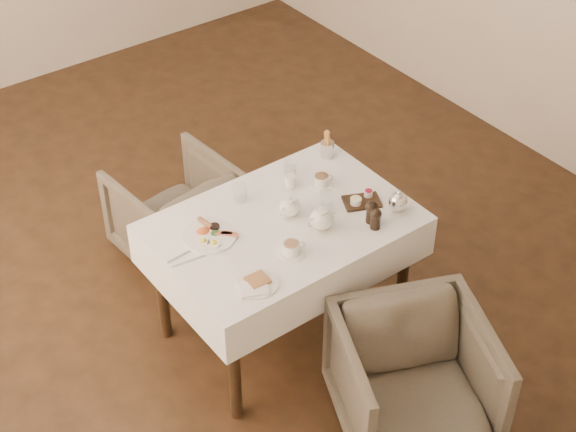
% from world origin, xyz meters
% --- Properties ---
extents(table, '(1.28, 0.88, 0.75)m').
position_xyz_m(table, '(-0.19, -0.88, 0.64)').
color(table, black).
rests_on(table, ground).
extents(armchair_near, '(0.91, 0.93, 0.65)m').
position_xyz_m(armchair_near, '(-0.09, -1.77, 0.32)').
color(armchair_near, '#50483B').
rests_on(armchair_near, ground).
extents(armchair_far, '(0.69, 0.71, 0.60)m').
position_xyz_m(armchair_far, '(-0.30, 0.01, 0.30)').
color(armchair_far, '#50483B').
rests_on(armchair_far, ground).
extents(breakfast_plate, '(0.27, 0.27, 0.03)m').
position_xyz_m(breakfast_plate, '(-0.54, -0.75, 0.76)').
color(breakfast_plate, white).
rests_on(breakfast_plate, table).
extents(side_plate, '(0.21, 0.20, 0.02)m').
position_xyz_m(side_plate, '(-0.56, -1.18, 0.76)').
color(side_plate, white).
rests_on(side_plate, table).
extents(teapot_centre, '(0.17, 0.14, 0.12)m').
position_xyz_m(teapot_centre, '(-0.13, -0.86, 0.81)').
color(teapot_centre, white).
rests_on(teapot_centre, table).
extents(teapot_front, '(0.17, 0.14, 0.13)m').
position_xyz_m(teapot_front, '(-0.07, -1.03, 0.82)').
color(teapot_front, white).
rests_on(teapot_front, table).
extents(creamer, '(0.06, 0.06, 0.07)m').
position_xyz_m(creamer, '(0.02, -0.67, 0.79)').
color(creamer, white).
rests_on(creamer, table).
extents(teacup_near, '(0.13, 0.13, 0.07)m').
position_xyz_m(teacup_near, '(-0.30, -1.10, 0.78)').
color(teacup_near, white).
rests_on(teacup_near, table).
extents(teacup_far, '(0.13, 0.13, 0.06)m').
position_xyz_m(teacup_far, '(0.15, -0.76, 0.78)').
color(teacup_far, white).
rests_on(teacup_far, table).
extents(glass_left, '(0.09, 0.09, 0.10)m').
position_xyz_m(glass_left, '(-0.26, -0.61, 0.80)').
color(glass_left, silver).
rests_on(glass_left, table).
extents(glass_mid, '(0.10, 0.10, 0.10)m').
position_xyz_m(glass_mid, '(0.05, -0.93, 0.81)').
color(glass_mid, silver).
rests_on(glass_mid, table).
extents(glass_right, '(0.08, 0.08, 0.09)m').
position_xyz_m(glass_right, '(0.08, -0.58, 0.80)').
color(glass_right, silver).
rests_on(glass_right, table).
extents(condiment_board, '(0.22, 0.19, 0.05)m').
position_xyz_m(condiment_board, '(0.22, -1.00, 0.77)').
color(condiment_board, black).
rests_on(condiment_board, table).
extents(pepper_mill_left, '(0.08, 0.08, 0.12)m').
position_xyz_m(pepper_mill_left, '(0.15, -1.19, 0.81)').
color(pepper_mill_left, black).
rests_on(pepper_mill_left, table).
extents(pepper_mill_right, '(0.07, 0.07, 0.13)m').
position_xyz_m(pepper_mill_right, '(0.16, -1.14, 0.82)').
color(pepper_mill_right, black).
rests_on(pepper_mill_right, table).
extents(silver_pot, '(0.15, 0.14, 0.13)m').
position_xyz_m(silver_pot, '(0.33, -1.15, 0.82)').
color(silver_pot, white).
rests_on(silver_pot, table).
extents(fries_cup, '(0.07, 0.07, 0.16)m').
position_xyz_m(fries_cup, '(0.35, -0.56, 0.82)').
color(fries_cup, silver).
rests_on(fries_cup, table).
extents(cutlery_fork, '(0.18, 0.03, 0.00)m').
position_xyz_m(cutlery_fork, '(-0.72, -0.80, 0.76)').
color(cutlery_fork, silver).
rests_on(cutlery_fork, table).
extents(cutlery_knife, '(0.18, 0.04, 0.00)m').
position_xyz_m(cutlery_knife, '(-0.72, -0.85, 0.76)').
color(cutlery_knife, silver).
rests_on(cutlery_knife, table).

